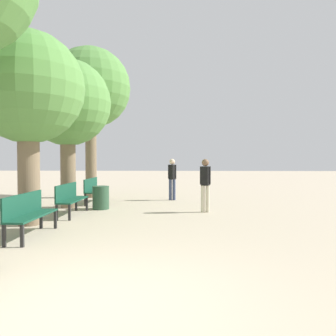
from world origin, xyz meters
TOP-DOWN VIEW (x-y plane):
  - ground_plane at (0.00, 0.00)m, footprint 80.00×80.00m
  - bench_row_1 at (-2.18, 3.25)m, footprint 0.44×1.76m
  - bench_row_2 at (-2.18, 5.93)m, footprint 0.44×1.76m
  - bench_row_3 at (-2.18, 8.62)m, footprint 0.44×1.76m
  - tree_row_1 at (-2.75, 4.50)m, footprint 2.83×2.83m
  - tree_row_2 at (-2.75, 7.44)m, footprint 2.95×2.95m
  - tree_row_3 at (-2.75, 10.36)m, footprint 3.43×3.43m
  - pedestrian_near at (1.91, 6.61)m, footprint 0.34×0.27m
  - pedestrian_mid at (0.80, 9.55)m, footprint 0.34×0.30m
  - trash_bin at (-1.53, 7.11)m, footprint 0.55×0.55m

SIDE VIEW (x-z plane):
  - ground_plane at x=0.00m, z-range 0.00..0.00m
  - trash_bin at x=-1.53m, z-range 0.00..0.77m
  - bench_row_1 at x=-2.18m, z-range 0.08..1.02m
  - bench_row_2 at x=-2.18m, z-range 0.08..1.02m
  - bench_row_3 at x=-2.18m, z-range 0.08..1.02m
  - pedestrian_mid at x=0.80m, z-range 0.12..1.80m
  - pedestrian_near at x=1.91m, z-range 0.12..1.80m
  - tree_row_1 at x=-2.75m, z-range 0.97..5.89m
  - tree_row_2 at x=-2.75m, z-range 1.01..6.09m
  - tree_row_3 at x=-2.75m, z-range 1.46..7.92m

